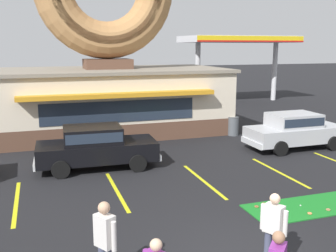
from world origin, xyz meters
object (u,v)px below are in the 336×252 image
(car_black, at_px, (96,145))
(pedestrian_clipboard_woman, at_px, (105,240))
(car_silver, at_px, (295,129))
(golf_ball, at_px, (301,206))
(pedestrian_hooded_kid, at_px, (273,228))
(trash_bin, at_px, (233,126))

(car_black, bearing_deg, pedestrian_clipboard_woman, -96.78)
(car_silver, bearing_deg, pedestrian_clipboard_woman, -141.69)
(golf_ball, relative_size, pedestrian_clipboard_woman, 0.02)
(golf_ball, relative_size, pedestrian_hooded_kid, 0.03)
(golf_ball, distance_m, car_silver, 6.93)
(trash_bin, bearing_deg, car_silver, -67.01)
(pedestrian_clipboard_woman, relative_size, trash_bin, 1.78)
(car_silver, bearing_deg, trash_bin, 112.99)
(golf_ball, xyz_separation_m, car_silver, (3.87, 5.69, 0.82))
(golf_ball, height_order, trash_bin, trash_bin)
(golf_ball, height_order, car_silver, car_silver)
(car_black, height_order, car_silver, same)
(pedestrian_clipboard_woman, bearing_deg, pedestrian_hooded_kid, -6.95)
(car_silver, xyz_separation_m, pedestrian_clipboard_woman, (-9.79, -7.73, 0.10))
(pedestrian_clipboard_woman, bearing_deg, golf_ball, 19.00)
(pedestrian_hooded_kid, distance_m, trash_bin, 12.44)
(car_black, bearing_deg, car_silver, 0.75)
(golf_ball, distance_m, pedestrian_hooded_kid, 3.63)
(car_black, bearing_deg, golf_ball, -48.07)
(pedestrian_hooded_kid, bearing_deg, pedestrian_clipboard_woman, 173.05)
(car_silver, distance_m, pedestrian_clipboard_woman, 12.47)
(golf_ball, bearing_deg, pedestrian_clipboard_woman, -161.00)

